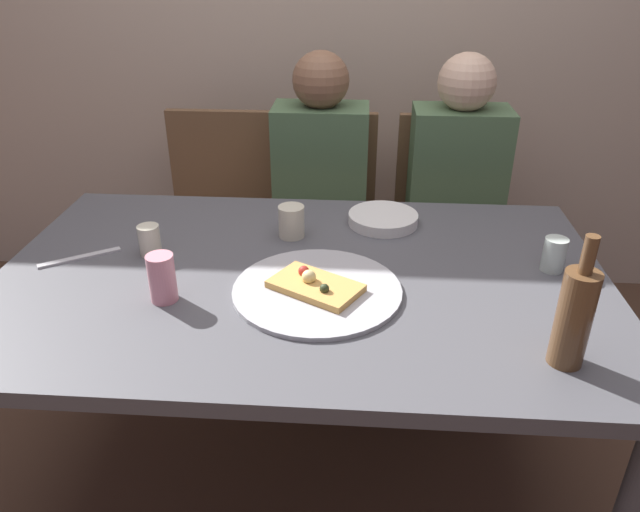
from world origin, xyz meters
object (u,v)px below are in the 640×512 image
at_px(chair_middle, 322,212).
at_px(pizza_slice_last, 315,285).
at_px(guest_in_sweater, 319,198).
at_px(guest_in_beanie, 457,201).
at_px(tumbler_near, 150,240).
at_px(pizza_tray, 317,290).
at_px(table_knife, 80,257).
at_px(plate_stack, 383,219).
at_px(chair_right, 449,216).
at_px(dining_table, 301,296).
at_px(wine_glass, 554,255).
at_px(chair_left, 219,209).
at_px(wine_bottle, 574,316).
at_px(soda_can, 162,278).
at_px(tumbler_far, 291,221).

bearing_deg(chair_middle, pizza_slice_last, 92.93).
distance_m(guest_in_sweater, guest_in_beanie, 0.53).
bearing_deg(tumbler_near, chair_middle, 62.97).
distance_m(pizza_tray, table_knife, 0.68).
relative_size(pizza_tray, plate_stack, 1.97).
height_order(pizza_tray, chair_right, chair_right).
xyz_separation_m(table_knife, chair_right, (1.14, 0.87, -0.23)).
height_order(dining_table, tumbler_near, tumbler_near).
relative_size(wine_glass, plate_stack, 0.43).
relative_size(chair_middle, guest_in_beanie, 0.77).
distance_m(pizza_tray, chair_left, 1.14).
bearing_deg(chair_middle, plate_stack, 111.71).
relative_size(chair_left, guest_in_beanie, 0.77).
height_order(dining_table, chair_right, chair_right).
height_order(chair_left, guest_in_beanie, guest_in_beanie).
height_order(table_knife, chair_right, chair_right).
bearing_deg(chair_left, dining_table, 115.84).
distance_m(pizza_slice_last, wine_bottle, 0.60).
relative_size(pizza_tray, chair_middle, 0.47).
bearing_deg(wine_bottle, chair_left, 129.62).
bearing_deg(dining_table, tumbler_near, 169.39).
relative_size(tumbler_near, soda_can, 0.71).
xyz_separation_m(pizza_slice_last, wine_glass, (0.62, 0.16, 0.02)).
bearing_deg(table_knife, dining_table, 142.75).
bearing_deg(soda_can, dining_table, 25.36).
distance_m(chair_middle, guest_in_beanie, 0.56).
relative_size(soda_can, guest_in_sweater, 0.10).
bearing_deg(wine_glass, guest_in_beanie, 102.12).
xyz_separation_m(pizza_slice_last, plate_stack, (0.18, 0.43, -0.01)).
xyz_separation_m(table_knife, chair_left, (0.18, 0.87, -0.23)).
distance_m(wine_bottle, tumbler_near, 1.10).
xyz_separation_m(wine_bottle, guest_in_sweater, (-0.59, 1.09, -0.21)).
bearing_deg(chair_middle, wine_bottle, 115.56).
xyz_separation_m(tumbler_far, soda_can, (-0.27, -0.38, 0.01)).
height_order(dining_table, plate_stack, plate_stack).
bearing_deg(chair_left, plate_stack, 138.95).
xyz_separation_m(wine_glass, table_knife, (-1.29, -0.03, -0.04)).
bearing_deg(tumbler_near, pizza_tray, -19.64).
distance_m(dining_table, tumbler_near, 0.45).
bearing_deg(dining_table, chair_middle, 90.41).
height_order(tumbler_far, chair_middle, chair_middle).
height_order(chair_left, chair_middle, same).
bearing_deg(dining_table, tumbler_far, 102.36).
height_order(wine_glass, guest_in_beanie, guest_in_beanie).
distance_m(tumbler_near, guest_in_beanie, 1.17).
bearing_deg(chair_right, chair_left, 0.00).
bearing_deg(plate_stack, guest_in_sweater, 118.34).
height_order(pizza_slice_last, guest_in_beanie, guest_in_beanie).
xyz_separation_m(tumbler_far, plate_stack, (0.27, 0.11, -0.03)).
bearing_deg(guest_in_sweater, chair_middle, -90.00).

